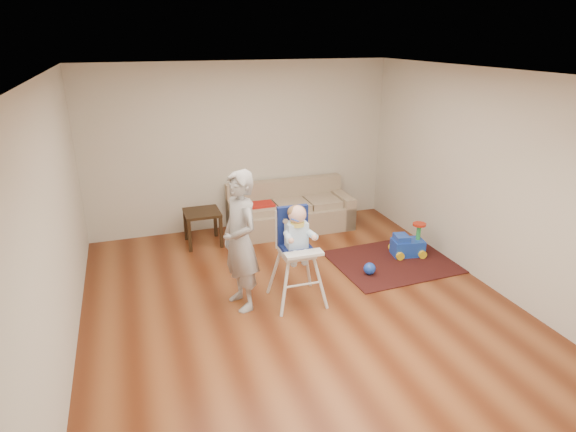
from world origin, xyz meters
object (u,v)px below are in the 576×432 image
object	(u,v)px
high_chair	(297,256)
adult	(240,241)
ride_on_toy	(408,239)
toy_ball	(370,269)
sofa	(291,207)
side_table	(203,228)

from	to	relation	value
high_chair	adult	distance (m)	0.71
ride_on_toy	toy_ball	world-z (taller)	ride_on_toy
sofa	high_chair	world-z (taller)	high_chair
toy_ball	side_table	bearing A→B (deg)	137.71
sofa	toy_ball	bearing A→B (deg)	-76.37
sofa	ride_on_toy	world-z (taller)	sofa
high_chair	adult	bearing A→B (deg)	171.56
toy_ball	high_chair	world-z (taller)	high_chair
toy_ball	adult	xyz separation A→B (m)	(-1.82, -0.20, 0.74)
sofa	side_table	world-z (taller)	sofa
ride_on_toy	adult	xyz separation A→B (m)	(-2.64, -0.57, 0.58)
toy_ball	adult	distance (m)	1.97
side_table	ride_on_toy	bearing A→B (deg)	-26.81
side_table	adult	world-z (taller)	adult
side_table	high_chair	bearing A→B (deg)	-69.06
high_chair	side_table	bearing A→B (deg)	111.69
adult	toy_ball	bearing A→B (deg)	82.73
adult	ride_on_toy	bearing A→B (deg)	88.83
side_table	toy_ball	world-z (taller)	side_table
sofa	adult	xyz separation A→B (m)	(-1.34, -2.10, 0.45)
sofa	adult	world-z (taller)	adult
side_table	high_chair	distance (m)	2.26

